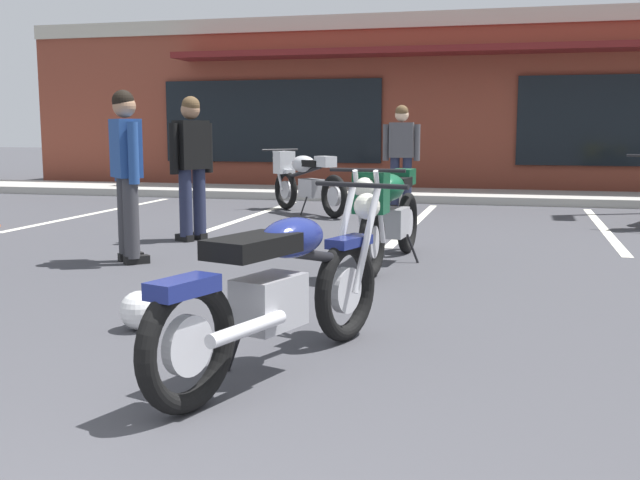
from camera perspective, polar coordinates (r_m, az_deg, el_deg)
ground_plane at (r=5.75m, az=0.48°, el=-4.87°), size 80.00×80.00×0.00m
sidewalk_kerb at (r=14.36m, az=8.96°, el=3.29°), size 22.00×1.80×0.14m
brick_storefront_building at (r=18.05m, az=10.25°, el=9.74°), size 18.36×6.04×3.57m
painted_stall_lines at (r=10.80m, az=7.13°, el=1.32°), size 10.06×4.80×0.01m
motorcycle_foreground_classic at (r=4.14m, az=-2.94°, el=-3.54°), size 0.97×2.04×0.98m
motorcycle_black_cruiser at (r=11.88m, az=-1.13°, el=4.57°), size 1.68×1.63×0.98m
motorcycle_silver_naked at (r=7.30m, az=5.13°, el=2.14°), size 0.66×2.11×0.98m
person_in_black_shirt at (r=9.03m, az=-9.55°, el=5.94°), size 0.40×0.58×1.68m
person_in_shorts_foreground at (r=7.65m, az=-14.23°, el=5.38°), size 0.49×0.50×1.68m
person_by_back_row at (r=12.44m, az=6.08°, el=6.64°), size 0.60×0.28×1.68m
helmet_on_pavement at (r=5.17m, az=-13.28°, el=-5.13°), size 0.26×0.26×0.26m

